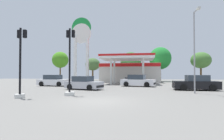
{
  "coord_description": "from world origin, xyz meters",
  "views": [
    {
      "loc": [
        2.55,
        -10.53,
        1.65
      ],
      "look_at": [
        -1.23,
        12.66,
        2.18
      ],
      "focal_mm": 28.16,
      "sensor_mm": 36.0,
      "label": 1
    }
  ],
  "objects_px": {
    "traffic_signal_1": "(21,69)",
    "tree_1": "(93,64)",
    "car_2": "(84,83)",
    "car_3": "(138,81)",
    "car_0": "(196,83)",
    "tree_0": "(60,60)",
    "tree_2": "(131,62)",
    "station_pole_sign": "(81,42)",
    "tree_3": "(160,58)",
    "corner_streetlamp": "(195,44)",
    "traffic_signal_0": "(70,71)",
    "tree_4": "(201,60)",
    "car_1": "(54,81)"
  },
  "relations": [
    {
      "from": "car_1",
      "to": "traffic_signal_0",
      "type": "bearing_deg",
      "value": -56.54
    },
    {
      "from": "tree_1",
      "to": "tree_2",
      "type": "distance_m",
      "value": 8.91
    },
    {
      "from": "corner_streetlamp",
      "to": "tree_1",
      "type": "bearing_deg",
      "value": 122.87
    },
    {
      "from": "tree_4",
      "to": "station_pole_sign",
      "type": "bearing_deg",
      "value": -154.86
    },
    {
      "from": "car_1",
      "to": "tree_2",
      "type": "relative_size",
      "value": 0.65
    },
    {
      "from": "tree_2",
      "to": "tree_3",
      "type": "bearing_deg",
      "value": -9.97
    },
    {
      "from": "car_0",
      "to": "tree_1",
      "type": "xyz_separation_m",
      "value": [
        -16.62,
        20.85,
        3.19
      ]
    },
    {
      "from": "station_pole_sign",
      "to": "car_3",
      "type": "xyz_separation_m",
      "value": [
        9.92,
        -6.06,
        -6.53
      ]
    },
    {
      "from": "tree_0",
      "to": "tree_4",
      "type": "distance_m",
      "value": 32.15
    },
    {
      "from": "car_3",
      "to": "traffic_signal_1",
      "type": "xyz_separation_m",
      "value": [
        -7.85,
        -12.45,
        1.28
      ]
    },
    {
      "from": "traffic_signal_1",
      "to": "tree_1",
      "type": "bearing_deg",
      "value": 95.68
    },
    {
      "from": "car_1",
      "to": "tree_3",
      "type": "relative_size",
      "value": 0.58
    },
    {
      "from": "traffic_signal_0",
      "to": "corner_streetlamp",
      "type": "distance_m",
      "value": 10.59
    },
    {
      "from": "traffic_signal_1",
      "to": "tree_3",
      "type": "distance_m",
      "value": 31.75
    },
    {
      "from": "car_3",
      "to": "traffic_signal_1",
      "type": "distance_m",
      "value": 14.77
    },
    {
      "from": "car_1",
      "to": "tree_3",
      "type": "bearing_deg",
      "value": 47.3
    },
    {
      "from": "station_pole_sign",
      "to": "car_0",
      "type": "height_order",
      "value": "station_pole_sign"
    },
    {
      "from": "car_2",
      "to": "corner_streetlamp",
      "type": "distance_m",
      "value": 11.33
    },
    {
      "from": "car_2",
      "to": "traffic_signal_0",
      "type": "height_order",
      "value": "traffic_signal_0"
    },
    {
      "from": "traffic_signal_1",
      "to": "station_pole_sign",
      "type": "bearing_deg",
      "value": 96.38
    },
    {
      "from": "tree_3",
      "to": "tree_4",
      "type": "relative_size",
      "value": 1.19
    },
    {
      "from": "car_0",
      "to": "corner_streetlamp",
      "type": "relative_size",
      "value": 0.62
    },
    {
      "from": "station_pole_sign",
      "to": "tree_3",
      "type": "bearing_deg",
      "value": 35.7
    },
    {
      "from": "tree_2",
      "to": "tree_4",
      "type": "bearing_deg",
      "value": -3.05
    },
    {
      "from": "car_2",
      "to": "tree_1",
      "type": "xyz_separation_m",
      "value": [
        -5.12,
        21.93,
        3.25
      ]
    },
    {
      "from": "car_3",
      "to": "corner_streetlamp",
      "type": "bearing_deg",
      "value": -57.63
    },
    {
      "from": "car_1",
      "to": "tree_3",
      "type": "xyz_separation_m",
      "value": [
        16.11,
        17.46,
        4.42
      ]
    },
    {
      "from": "car_3",
      "to": "tree_2",
      "type": "distance_m",
      "value": 18.2
    },
    {
      "from": "car_0",
      "to": "traffic_signal_0",
      "type": "relative_size",
      "value": 0.84
    },
    {
      "from": "traffic_signal_0",
      "to": "tree_3",
      "type": "bearing_deg",
      "value": 70.3
    },
    {
      "from": "tree_0",
      "to": "tree_1",
      "type": "xyz_separation_m",
      "value": [
        8.22,
        -0.21,
        -1.19
      ]
    },
    {
      "from": "car_3",
      "to": "car_0",
      "type": "bearing_deg",
      "value": -36.74
    },
    {
      "from": "tree_0",
      "to": "car_0",
      "type": "bearing_deg",
      "value": -40.28
    },
    {
      "from": "car_0",
      "to": "tree_0",
      "type": "xyz_separation_m",
      "value": [
        -24.85,
        21.06,
        4.38
      ]
    },
    {
      "from": "car_3",
      "to": "tree_4",
      "type": "xyz_separation_m",
      "value": [
        13.2,
        16.9,
        3.89
      ]
    },
    {
      "from": "traffic_signal_1",
      "to": "tree_4",
      "type": "distance_m",
      "value": 36.22
    },
    {
      "from": "tree_1",
      "to": "car_2",
      "type": "bearing_deg",
      "value": -76.87
    },
    {
      "from": "car_2",
      "to": "car_0",
      "type": "bearing_deg",
      "value": 5.36
    },
    {
      "from": "station_pole_sign",
      "to": "tree_3",
      "type": "distance_m",
      "value": 18.1
    },
    {
      "from": "traffic_signal_0",
      "to": "car_2",
      "type": "bearing_deg",
      "value": 96.42
    },
    {
      "from": "tree_0",
      "to": "corner_streetlamp",
      "type": "relative_size",
      "value": 1.01
    },
    {
      "from": "station_pole_sign",
      "to": "corner_streetlamp",
      "type": "relative_size",
      "value": 1.66
    },
    {
      "from": "car_0",
      "to": "tree_4",
      "type": "height_order",
      "value": "tree_4"
    },
    {
      "from": "traffic_signal_0",
      "to": "car_0",
      "type": "bearing_deg",
      "value": 29.45
    },
    {
      "from": "station_pole_sign",
      "to": "traffic_signal_1",
      "type": "bearing_deg",
      "value": -83.62
    },
    {
      "from": "car_2",
      "to": "car_3",
      "type": "relative_size",
      "value": 0.92
    },
    {
      "from": "car_3",
      "to": "tree_3",
      "type": "bearing_deg",
      "value": 74.2
    },
    {
      "from": "car_2",
      "to": "tree_0",
      "type": "xyz_separation_m",
      "value": [
        -13.34,
        22.14,
        4.43
      ]
    },
    {
      "from": "car_0",
      "to": "tree_2",
      "type": "bearing_deg",
      "value": 109.47
    },
    {
      "from": "traffic_signal_1",
      "to": "car_3",
      "type": "bearing_deg",
      "value": 57.79
    }
  ]
}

